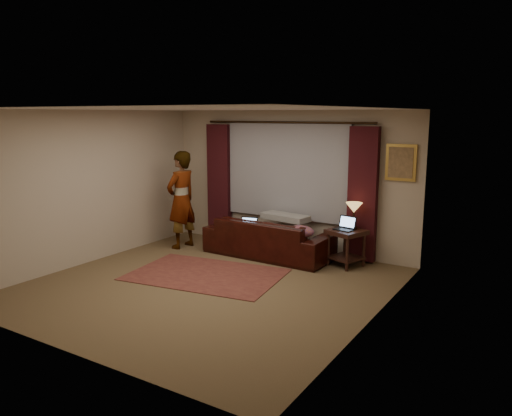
{
  "coord_description": "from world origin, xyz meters",
  "views": [
    {
      "loc": [
        4.35,
        -5.69,
        2.53
      ],
      "look_at": [
        0.1,
        1.2,
        1.0
      ],
      "focal_mm": 35.0,
      "sensor_mm": 36.0,
      "label": 1
    }
  ],
  "objects_px": {
    "laptop_table": "(344,223)",
    "sofa": "(268,231)",
    "person": "(181,200)",
    "laptop_sofa": "(248,225)",
    "tiffany_lamp": "(354,216)",
    "end_table": "(346,248)"
  },
  "relations": [
    {
      "from": "laptop_table",
      "to": "sofa",
      "type": "bearing_deg",
      "value": -164.42
    },
    {
      "from": "sofa",
      "to": "person",
      "type": "relative_size",
      "value": 1.25
    },
    {
      "from": "sofa",
      "to": "laptop_table",
      "type": "distance_m",
      "value": 1.42
    },
    {
      "from": "laptop_table",
      "to": "person",
      "type": "bearing_deg",
      "value": -161.04
    },
    {
      "from": "laptop_sofa",
      "to": "sofa",
      "type": "bearing_deg",
      "value": 19.97
    },
    {
      "from": "laptop_table",
      "to": "tiffany_lamp",
      "type": "bearing_deg",
      "value": 68.68
    },
    {
      "from": "sofa",
      "to": "laptop_sofa",
      "type": "xyz_separation_m",
      "value": [
        -0.31,
        -0.21,
        0.11
      ]
    },
    {
      "from": "sofa",
      "to": "laptop_table",
      "type": "relative_size",
      "value": 6.84
    },
    {
      "from": "tiffany_lamp",
      "to": "laptop_table",
      "type": "height_order",
      "value": "tiffany_lamp"
    },
    {
      "from": "end_table",
      "to": "tiffany_lamp",
      "type": "bearing_deg",
      "value": 63.58
    },
    {
      "from": "sofa",
      "to": "tiffany_lamp",
      "type": "distance_m",
      "value": 1.56
    },
    {
      "from": "tiffany_lamp",
      "to": "laptop_table",
      "type": "distance_m",
      "value": 0.22
    },
    {
      "from": "laptop_sofa",
      "to": "laptop_table",
      "type": "xyz_separation_m",
      "value": [
        1.69,
        0.34,
        0.16
      ]
    },
    {
      "from": "laptop_sofa",
      "to": "tiffany_lamp",
      "type": "distance_m",
      "value": 1.88
    },
    {
      "from": "laptop_sofa",
      "to": "tiffany_lamp",
      "type": "relative_size",
      "value": 0.75
    },
    {
      "from": "laptop_sofa",
      "to": "person",
      "type": "distance_m",
      "value": 1.45
    },
    {
      "from": "person",
      "to": "laptop_table",
      "type": "bearing_deg",
      "value": 103.76
    },
    {
      "from": "tiffany_lamp",
      "to": "laptop_table",
      "type": "bearing_deg",
      "value": -121.61
    },
    {
      "from": "sofa",
      "to": "end_table",
      "type": "height_order",
      "value": "sofa"
    },
    {
      "from": "end_table",
      "to": "laptop_table",
      "type": "height_order",
      "value": "laptop_table"
    },
    {
      "from": "end_table",
      "to": "person",
      "type": "relative_size",
      "value": 0.34
    },
    {
      "from": "laptop_sofa",
      "to": "person",
      "type": "height_order",
      "value": "person"
    }
  ]
}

